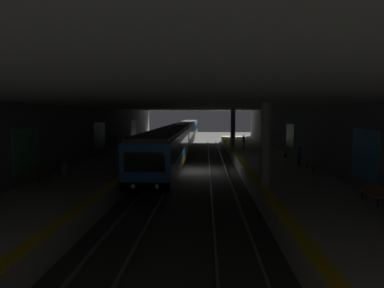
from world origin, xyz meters
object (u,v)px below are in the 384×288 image
(person_waiting_near, at_px, (299,154))
(trash_bin, at_px, (65,170))
(bench_left_mid, at_px, (312,163))
(bench_right_near, at_px, (43,172))
(pillar_near, at_px, (266,145))
(bench_right_far, at_px, (119,145))
(backpack_on_floor, at_px, (285,155))
(bench_left_near, at_px, (372,191))
(person_walking_mid, at_px, (244,142))
(pillar_far, at_px, (233,128))
(metro_train, at_px, (183,135))
(bench_right_mid, at_px, (107,149))

(person_waiting_near, height_order, trash_bin, person_waiting_near)
(bench_left_mid, bearing_deg, bench_right_near, 103.70)
(bench_left_mid, xyz_separation_m, trash_bin, (-2.90, 16.33, -0.10))
(pillar_near, bearing_deg, bench_left_mid, -38.80)
(bench_right_far, distance_m, person_waiting_near, 19.77)
(bench_left_mid, bearing_deg, backpack_on_floor, 1.42)
(bench_left_near, distance_m, person_waiting_near, 10.10)
(bench_right_far, xyz_separation_m, person_walking_mid, (1.00, -13.92, 0.31))
(bench_left_near, xyz_separation_m, backpack_on_floor, (14.76, 0.16, -0.32))
(pillar_far, relative_size, bench_right_far, 2.68)
(metro_train, relative_size, bench_right_mid, 32.99)
(person_walking_mid, xyz_separation_m, backpack_on_floor, (-6.81, -2.99, -0.64))
(metro_train, bearing_deg, bench_left_mid, -154.58)
(person_walking_mid, bearing_deg, backpack_on_floor, -156.28)
(trash_bin, bearing_deg, pillar_far, -33.30)
(metro_train, bearing_deg, bench_left_near, -160.73)
(metro_train, height_order, person_walking_mid, metro_train)
(pillar_far, bearing_deg, person_walking_mid, -154.40)
(person_waiting_near, relative_size, backpack_on_floor, 4.28)
(trash_bin, bearing_deg, bench_right_far, 2.74)
(pillar_near, height_order, bench_right_near, pillar_near)
(bench_right_near, distance_m, trash_bin, 1.47)
(bench_left_mid, bearing_deg, pillar_near, 141.20)
(pillar_far, bearing_deg, trash_bin, 146.70)
(pillar_far, height_order, trash_bin, pillar_far)
(person_walking_mid, distance_m, trash_bin, 21.00)
(pillar_near, bearing_deg, person_walking_mid, -3.16)
(pillar_near, height_order, trash_bin, pillar_near)
(pillar_far, xyz_separation_m, bench_right_near, (-19.76, 12.88, -1.75))
(bench_right_far, bearing_deg, bench_left_mid, -126.10)
(pillar_far, height_order, bench_left_mid, pillar_far)
(metro_train, distance_m, bench_left_mid, 25.01)
(bench_right_mid, distance_m, backpack_on_floor, 16.97)
(bench_right_mid, bearing_deg, person_walking_mid, -69.01)
(pillar_far, bearing_deg, bench_right_near, 146.89)
(bench_left_mid, relative_size, trash_bin, 2.00)
(pillar_far, height_order, backpack_on_floor, pillar_far)
(person_walking_mid, bearing_deg, pillar_near, 176.84)
(pillar_near, bearing_deg, person_waiting_near, -28.41)
(metro_train, height_order, bench_left_mid, metro_train)
(bench_right_near, xyz_separation_m, person_waiting_near, (6.13, -16.77, 0.41))
(bench_left_mid, relative_size, person_waiting_near, 0.99)
(pillar_far, distance_m, bench_right_near, 23.65)
(backpack_on_floor, bearing_deg, trash_bin, 120.53)
(person_waiting_near, bearing_deg, person_walking_mid, 13.95)
(pillar_near, distance_m, bench_right_mid, 18.61)
(person_walking_mid, bearing_deg, person_waiting_near, -166.05)
(trash_bin, bearing_deg, person_walking_mid, -38.89)
(trash_bin, bearing_deg, bench_right_mid, 3.82)
(bench_right_mid, bearing_deg, trash_bin, -176.18)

